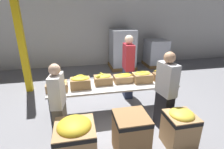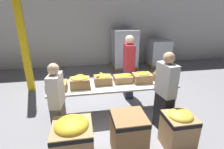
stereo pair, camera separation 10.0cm
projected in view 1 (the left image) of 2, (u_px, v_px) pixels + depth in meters
ground_plane at (114, 112)px, 4.34m from camera, size 30.00×30.00×0.00m
wall_back at (94, 19)px, 7.34m from camera, size 16.00×0.08×4.00m
sorting_table at (114, 86)px, 4.09m from camera, size 2.94×0.78×0.75m
banana_box_0 at (57, 85)px, 3.74m from camera, size 0.43×0.34×0.22m
banana_box_1 at (80, 82)px, 3.83m from camera, size 0.43×0.30×0.29m
banana_box_2 at (103, 79)px, 4.05m from camera, size 0.41×0.31×0.25m
banana_box_3 at (123, 78)px, 4.16m from camera, size 0.44×0.28×0.22m
banana_box_4 at (142, 77)px, 4.17m from camera, size 0.43×0.31×0.27m
banana_box_5 at (163, 76)px, 4.23m from camera, size 0.43×0.26×0.27m
volunteer_0 at (166, 92)px, 3.50m from camera, size 0.29×0.47×1.66m
volunteer_1 at (59, 104)px, 3.22m from camera, size 0.26×0.43×1.53m
volunteer_2 at (128, 68)px, 4.82m from camera, size 0.26×0.49×1.77m
donation_bin_0 at (76, 140)px, 2.79m from camera, size 0.63×0.63×0.81m
donation_bin_1 at (131, 133)px, 2.97m from camera, size 0.56×0.56×0.76m
donation_bin_2 at (180, 127)px, 3.15m from camera, size 0.51×0.51×0.75m
support_pillar at (18, 24)px, 4.78m from camera, size 0.18×0.18×4.00m
pallet_stack_0 at (122, 49)px, 7.36m from camera, size 1.06×1.06×1.63m
pallet_stack_1 at (156, 53)px, 7.73m from camera, size 0.95×0.95×1.16m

